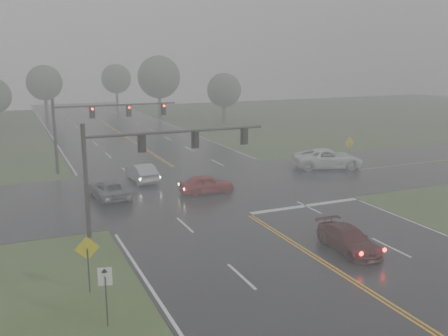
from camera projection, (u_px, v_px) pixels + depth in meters
name	position (u px, v px, depth m)	size (l,w,h in m)	color
ground	(408.00, 317.00, 19.91)	(180.00, 180.00, 0.00)	#2E421C
main_road	(215.00, 193.00, 37.76)	(18.00, 160.00, 0.02)	black
cross_street	(205.00, 187.00, 39.54)	(120.00, 14.00, 0.02)	black
stop_bar	(306.00, 206.00, 34.53)	(8.50, 0.50, 0.01)	silver
sedan_maroon	(348.00, 251.00, 26.62)	(1.79, 4.40, 1.28)	#3E0C0B
sedan_red	(207.00, 193.00, 37.75)	(1.67, 4.14, 1.41)	maroon
sedan_silver	(142.00, 182.00, 41.31)	(1.59, 4.56, 1.50)	#9DA0A4
car_grey	(110.00, 199.00, 36.38)	(2.25, 4.89, 1.36)	#54565B
pickup_white	(327.00, 168.00, 46.26)	(2.94, 6.38, 1.77)	white
signal_gantry_near	(144.00, 154.00, 28.97)	(11.13, 0.29, 6.56)	black
signal_gantry_far	(94.00, 120.00, 44.31)	(11.09, 0.34, 6.64)	black
sign_diamond_west	(88.00, 255.00, 21.58)	(1.08, 0.08, 2.59)	black
sign_arrow_white	(106.00, 286.00, 18.85)	(0.53, 0.16, 2.40)	black
sign_diamond_east	(349.00, 146.00, 46.07)	(1.22, 0.24, 2.96)	black
tree_ne_a	(159.00, 77.00, 82.02)	(7.00, 7.00, 10.28)	#30271F
tree_n_mid	(44.00, 83.00, 84.02)	(5.95, 5.95, 8.74)	#30271F
tree_e_near	(224.00, 90.00, 76.26)	(5.23, 5.23, 7.68)	#30271F
tree_n_far	(116.00, 79.00, 99.84)	(5.91, 5.91, 8.69)	#30271F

